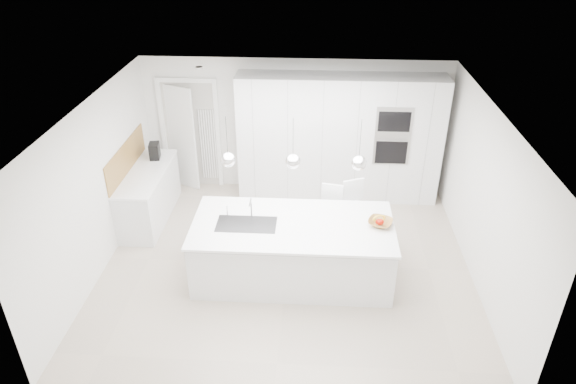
# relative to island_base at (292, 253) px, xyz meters

# --- Properties ---
(floor) EXTENTS (5.50, 5.50, 0.00)m
(floor) POSITION_rel_island_base_xyz_m (-0.10, 0.30, -0.43)
(floor) COLOR #B8A794
(floor) RESTS_ON ground
(wall_back) EXTENTS (5.50, 0.00, 5.50)m
(wall_back) POSITION_rel_island_base_xyz_m (-0.10, 2.80, 0.82)
(wall_back) COLOR white
(wall_back) RESTS_ON ground
(wall_left) EXTENTS (0.00, 5.00, 5.00)m
(wall_left) POSITION_rel_island_base_xyz_m (-2.85, 0.30, 0.82)
(wall_left) COLOR white
(wall_left) RESTS_ON ground
(ceiling) EXTENTS (5.50, 5.50, 0.00)m
(ceiling) POSITION_rel_island_base_xyz_m (-0.10, 0.30, 2.07)
(ceiling) COLOR white
(ceiling) RESTS_ON wall_back
(tall_cabinets) EXTENTS (3.60, 0.60, 2.30)m
(tall_cabinets) POSITION_rel_island_base_xyz_m (0.70, 2.50, 0.72)
(tall_cabinets) COLOR silver
(tall_cabinets) RESTS_ON floor
(oven_stack) EXTENTS (0.62, 0.04, 1.05)m
(oven_stack) POSITION_rel_island_base_xyz_m (1.60, 2.19, 0.92)
(oven_stack) COLOR #A5A5A8
(oven_stack) RESTS_ON tall_cabinets
(doorway_frame) EXTENTS (1.11, 0.08, 2.13)m
(doorway_frame) POSITION_rel_island_base_xyz_m (-2.05, 2.77, 0.59)
(doorway_frame) COLOR white
(doorway_frame) RESTS_ON floor
(hallway_door) EXTENTS (0.76, 0.38, 2.00)m
(hallway_door) POSITION_rel_island_base_xyz_m (-2.30, 2.72, 0.57)
(hallway_door) COLOR white
(hallway_door) RESTS_ON floor
(radiator) EXTENTS (0.32, 0.04, 1.40)m
(radiator) POSITION_rel_island_base_xyz_m (-1.73, 2.76, 0.42)
(radiator) COLOR white
(radiator) RESTS_ON floor
(left_base_cabinets) EXTENTS (0.60, 1.80, 0.86)m
(left_base_cabinets) POSITION_rel_island_base_xyz_m (-2.55, 1.50, 0.00)
(left_base_cabinets) COLOR silver
(left_base_cabinets) RESTS_ON floor
(left_worktop) EXTENTS (0.62, 1.82, 0.04)m
(left_worktop) POSITION_rel_island_base_xyz_m (-2.55, 1.50, 0.45)
(left_worktop) COLOR white
(left_worktop) RESTS_ON left_base_cabinets
(oak_backsplash) EXTENTS (0.02, 1.80, 0.50)m
(oak_backsplash) POSITION_rel_island_base_xyz_m (-2.84, 1.50, 0.72)
(oak_backsplash) COLOR #A4793E
(oak_backsplash) RESTS_ON wall_left
(island_base) EXTENTS (2.80, 1.20, 0.86)m
(island_base) POSITION_rel_island_base_xyz_m (0.00, 0.00, 0.00)
(island_base) COLOR silver
(island_base) RESTS_ON floor
(island_worktop) EXTENTS (2.84, 1.40, 0.04)m
(island_worktop) POSITION_rel_island_base_xyz_m (0.00, 0.05, 0.45)
(island_worktop) COLOR white
(island_worktop) RESTS_ON island_base
(island_sink) EXTENTS (0.84, 0.44, 0.18)m
(island_sink) POSITION_rel_island_base_xyz_m (-0.65, -0.00, 0.39)
(island_sink) COLOR #3F3F42
(island_sink) RESTS_ON island_worktop
(island_tap) EXTENTS (0.02, 0.02, 0.30)m
(island_tap) POSITION_rel_island_base_xyz_m (-0.60, 0.20, 0.62)
(island_tap) COLOR white
(island_tap) RESTS_ON island_worktop
(pendant_left) EXTENTS (0.20, 0.20, 0.20)m
(pendant_left) POSITION_rel_island_base_xyz_m (-0.85, -0.00, 1.47)
(pendant_left) COLOR white
(pendant_left) RESTS_ON ceiling
(pendant_mid) EXTENTS (0.20, 0.20, 0.20)m
(pendant_mid) POSITION_rel_island_base_xyz_m (-0.00, -0.00, 1.47)
(pendant_mid) COLOR white
(pendant_mid) RESTS_ON ceiling
(pendant_right) EXTENTS (0.20, 0.20, 0.20)m
(pendant_right) POSITION_rel_island_base_xyz_m (0.85, -0.00, 1.47)
(pendant_right) COLOR white
(pendant_right) RESTS_ON ceiling
(fruit_bowl) EXTENTS (0.43, 0.43, 0.08)m
(fruit_bowl) POSITION_rel_island_base_xyz_m (1.22, 0.09, 0.51)
(fruit_bowl) COLOR #A4793E
(fruit_bowl) RESTS_ON island_worktop
(espresso_machine) EXTENTS (0.21, 0.28, 0.28)m
(espresso_machine) POSITION_rel_island_base_xyz_m (-2.53, 2.03, 0.61)
(espresso_machine) COLOR black
(espresso_machine) RESTS_ON left_worktop
(bar_stool_left) EXTENTS (0.44, 0.55, 1.07)m
(bar_stool_left) POSITION_rel_island_base_xyz_m (0.57, 0.78, 0.10)
(bar_stool_left) COLOR white
(bar_stool_left) RESTS_ON floor
(bar_stool_right) EXTENTS (0.53, 0.60, 1.10)m
(bar_stool_right) POSITION_rel_island_base_xyz_m (0.89, 0.88, 0.12)
(bar_stool_right) COLOR white
(bar_stool_right) RESTS_ON floor
(apple_a) EXTENTS (0.08, 0.08, 0.08)m
(apple_a) POSITION_rel_island_base_xyz_m (1.23, 0.06, 0.54)
(apple_a) COLOR #AC1004
(apple_a) RESTS_ON fruit_bowl
(apple_b) EXTENTS (0.07, 0.07, 0.07)m
(apple_b) POSITION_rel_island_base_xyz_m (1.20, 0.05, 0.54)
(apple_b) COLOR #AC1004
(apple_b) RESTS_ON fruit_bowl
(apple_c) EXTENTS (0.08, 0.08, 0.08)m
(apple_c) POSITION_rel_island_base_xyz_m (1.19, 0.07, 0.54)
(apple_c) COLOR #AC1004
(apple_c) RESTS_ON fruit_bowl
(apple_extra_3) EXTENTS (0.08, 0.08, 0.08)m
(apple_extra_3) POSITION_rel_island_base_xyz_m (1.21, 0.06, 0.54)
(apple_extra_3) COLOR #AC1004
(apple_extra_3) RESTS_ON fruit_bowl
(banana_bunch) EXTENTS (0.21, 0.15, 0.19)m
(banana_bunch) POSITION_rel_island_base_xyz_m (1.20, 0.10, 0.57)
(banana_bunch) COLOR gold
(banana_bunch) RESTS_ON fruit_bowl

